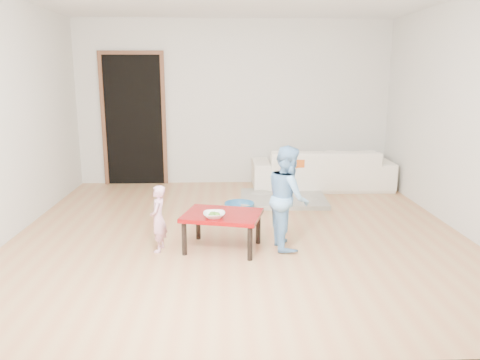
{
  "coord_description": "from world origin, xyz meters",
  "views": [
    {
      "loc": [
        -0.17,
        -5.07,
        1.76
      ],
      "look_at": [
        0.0,
        -0.2,
        0.65
      ],
      "focal_mm": 35.0,
      "sensor_mm": 36.0,
      "label": 1
    }
  ],
  "objects": [
    {
      "name": "left_wall",
      "position": [
        -2.5,
        0.0,
        1.3
      ],
      "size": [
        0.02,
        5.0,
        2.6
      ],
      "primitive_type": "cube",
      "color": "silver",
      "rests_on": "floor"
    },
    {
      "name": "bowl",
      "position": [
        -0.27,
        -0.67,
        0.41
      ],
      "size": [
        0.22,
        0.22,
        0.05
      ],
      "primitive_type": "imported",
      "color": "white",
      "rests_on": "red_table"
    },
    {
      "name": "child_blue",
      "position": [
        0.48,
        -0.48,
        0.53
      ],
      "size": [
        0.45,
        0.55,
        1.06
      ],
      "primitive_type": "imported",
      "rotation": [
        0.0,
        0.0,
        1.67
      ],
      "color": "#68AEF2",
      "rests_on": "floor"
    },
    {
      "name": "back_wall",
      "position": [
        0.0,
        2.5,
        1.3
      ],
      "size": [
        5.0,
        0.02,
        2.6
      ],
      "primitive_type": "cube",
      "color": "silver",
      "rests_on": "floor"
    },
    {
      "name": "cushion",
      "position": [
        0.97,
        1.83,
        0.47
      ],
      "size": [
        0.49,
        0.45,
        0.12
      ],
      "primitive_type": "cube",
      "rotation": [
        0.0,
        0.0,
        0.14
      ],
      "color": "orange",
      "rests_on": "sofa"
    },
    {
      "name": "right_wall",
      "position": [
        2.5,
        0.0,
        1.3
      ],
      "size": [
        0.02,
        5.0,
        2.6
      ],
      "primitive_type": "cube",
      "color": "silver",
      "rests_on": "floor"
    },
    {
      "name": "doorway",
      "position": [
        -1.6,
        2.48,
        1.02
      ],
      "size": [
        1.02,
        0.08,
        2.11
      ],
      "primitive_type": null,
      "color": "brown",
      "rests_on": "back_wall"
    },
    {
      "name": "basin",
      "position": [
        0.03,
        0.78,
        0.06
      ],
      "size": [
        0.39,
        0.39,
        0.12
      ],
      "primitive_type": "imported",
      "color": "teal",
      "rests_on": "floor"
    },
    {
      "name": "child_pink",
      "position": [
        -0.84,
        -0.56,
        0.34
      ],
      "size": [
        0.18,
        0.26,
        0.68
      ],
      "primitive_type": "imported",
      "rotation": [
        0.0,
        0.0,
        -1.65
      ],
      "color": "#D3608D",
      "rests_on": "floor"
    },
    {
      "name": "blanket",
      "position": [
        0.66,
        1.31,
        0.03
      ],
      "size": [
        1.23,
        1.04,
        0.06
      ],
      "primitive_type": null,
      "rotation": [
        0.0,
        0.0,
        -0.04
      ],
      "color": "#A3A090",
      "rests_on": "floor"
    },
    {
      "name": "red_table",
      "position": [
        -0.19,
        -0.53,
        0.19
      ],
      "size": [
        0.88,
        0.74,
        0.38
      ],
      "primitive_type": null,
      "rotation": [
        0.0,
        0.0,
        -0.24
      ],
      "color": "maroon",
      "rests_on": "floor"
    },
    {
      "name": "sofa",
      "position": [
        1.35,
        2.05,
        0.31
      ],
      "size": [
        2.15,
        0.85,
        0.63
      ],
      "primitive_type": "imported",
      "rotation": [
        0.0,
        0.0,
        3.14
      ],
      "color": "white",
      "rests_on": "floor"
    },
    {
      "name": "floor",
      "position": [
        0.0,
        0.0,
        0.0
      ],
      "size": [
        5.0,
        5.0,
        0.01
      ],
      "primitive_type": "cube",
      "color": "#BB7D50",
      "rests_on": "ground"
    },
    {
      "name": "broccoli",
      "position": [
        -0.27,
        -0.67,
        0.41
      ],
      "size": [
        0.12,
        0.12,
        0.06
      ],
      "primitive_type": null,
      "color": "#2D5919",
      "rests_on": "red_table"
    }
  ]
}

